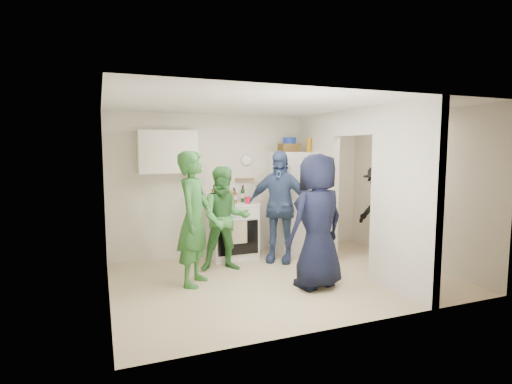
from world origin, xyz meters
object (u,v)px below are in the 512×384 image
yellow_cup_stack_top (309,145)px  person_navy (317,221)px  person_green_left (194,218)px  stove (232,230)px  blue_bowl (289,141)px  person_green_center (225,219)px  person_denim (279,207)px  fridge (295,202)px  person_nook (380,211)px  wicker_basket (289,148)px

yellow_cup_stack_top → person_navy: yellow_cup_stack_top is taller
person_green_left → person_navy: person_green_left is taller
yellow_cup_stack_top → stove: bearing=174.8°
blue_bowl → person_green_left: (-2.02, -1.15, -1.11)m
person_navy → person_green_center: bearing=-65.8°
blue_bowl → person_navy: bearing=-104.7°
stove → person_green_left: (-0.92, -1.13, 0.45)m
blue_bowl → person_green_left: size_ratio=0.13×
person_denim → stove: bearing=179.4°
stove → person_denim: size_ratio=0.52×
fridge → person_nook: size_ratio=1.13×
fridge → person_nook: bearing=-34.9°
person_denim → fridge: bearing=78.3°
person_green_center → person_green_left: bearing=-132.2°
stove → person_nook: (2.44, -0.89, 0.33)m
blue_bowl → person_denim: size_ratio=0.13×
blue_bowl → fridge: bearing=-26.6°
person_denim → person_nook: bearing=24.9°
fridge → person_navy: (-0.59, -1.84, -0.00)m
blue_bowl → person_green_center: size_ratio=0.15×
person_green_center → person_navy: 1.53m
wicker_basket → person_nook: 1.95m
person_green_left → person_green_center: size_ratio=1.15×
person_denim → person_navy: person_denim is taller
yellow_cup_stack_top → person_denim: 1.34m
fridge → person_green_center: fridge is taller
fridge → blue_bowl: blue_bowl is taller
yellow_cup_stack_top → person_denim: (-0.76, -0.38, -1.03)m
person_green_center → person_navy: bearing=-42.8°
fridge → person_green_center: bearing=-157.6°
wicker_basket → blue_bowl: size_ratio=1.46×
blue_bowl → person_green_center: 2.01m
wicker_basket → person_green_left: wicker_basket is taller
person_green_left → person_navy: size_ratio=1.02×
yellow_cup_stack_top → person_navy: (-0.81, -1.74, -1.05)m
yellow_cup_stack_top → person_green_center: 2.16m
wicker_basket → person_green_center: (-1.43, -0.68, -1.10)m
yellow_cup_stack_top → blue_bowl: bearing=154.9°
stove → person_green_center: bearing=-116.1°
stove → person_navy: size_ratio=0.53×
blue_bowl → person_nook: (1.33, -0.91, -1.23)m
person_green_center → fridge: bearing=31.7°
person_green_left → person_navy: (1.53, -0.74, -0.02)m
blue_bowl → person_green_center: blue_bowl is taller
blue_bowl → person_denim: blue_bowl is taller
person_nook → person_navy: bearing=-59.8°
person_green_center → person_denim: person_denim is taller
person_nook → person_green_left: bearing=-83.9°
person_denim → person_navy: (-0.05, -1.36, -0.02)m
stove → person_green_left: person_green_left is taller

